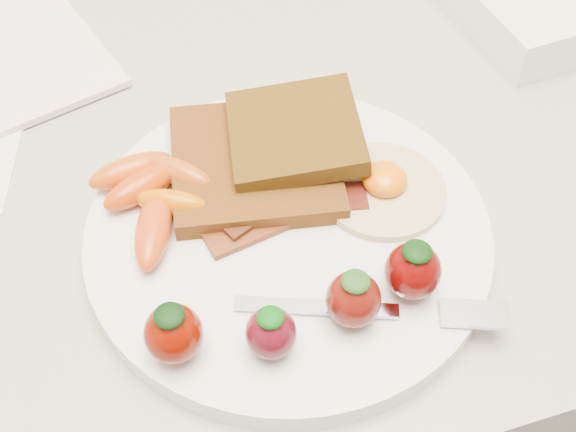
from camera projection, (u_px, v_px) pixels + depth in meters
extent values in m
cube|color=gray|center=(278.00, 368.00, 0.93)|extent=(2.00, 0.60, 0.90)
cylinder|color=white|center=(288.00, 234.00, 0.49)|extent=(0.27, 0.27, 0.02)
cube|color=#432B09|center=(255.00, 163.00, 0.51)|extent=(0.13, 0.13, 0.01)
cube|color=black|center=(295.00, 132.00, 0.50)|extent=(0.11, 0.11, 0.02)
cylinder|color=silver|center=(383.00, 190.00, 0.49)|extent=(0.11, 0.11, 0.01)
ellipsoid|color=orange|center=(385.00, 179.00, 0.49)|extent=(0.04, 0.04, 0.02)
cube|color=#4E1810|center=(275.00, 217.00, 0.48)|extent=(0.10, 0.04, 0.00)
cube|color=#46070A|center=(294.00, 201.00, 0.49)|extent=(0.10, 0.05, 0.00)
cube|color=black|center=(278.00, 191.00, 0.49)|extent=(0.10, 0.06, 0.00)
ellipsoid|color=#BE3A07|center=(143.00, 186.00, 0.49)|extent=(0.06, 0.04, 0.02)
ellipsoid|color=#CF5E00|center=(172.00, 203.00, 0.48)|extent=(0.05, 0.04, 0.02)
ellipsoid|color=#C83E0F|center=(153.00, 229.00, 0.46)|extent=(0.04, 0.07, 0.02)
ellipsoid|color=#BC4912|center=(180.00, 174.00, 0.49)|extent=(0.05, 0.05, 0.02)
ellipsoid|color=#C4470C|center=(130.00, 170.00, 0.50)|extent=(0.06, 0.03, 0.02)
ellipsoid|color=#610900|center=(174.00, 334.00, 0.40)|extent=(0.03, 0.03, 0.04)
ellipsoid|color=black|center=(169.00, 316.00, 0.39)|extent=(0.02, 0.02, 0.01)
ellipsoid|color=#4B0814|center=(271.00, 333.00, 0.41)|extent=(0.03, 0.03, 0.03)
ellipsoid|color=#074909|center=(270.00, 317.00, 0.39)|extent=(0.02, 0.02, 0.01)
ellipsoid|color=#560D07|center=(353.00, 300.00, 0.42)|extent=(0.03, 0.03, 0.04)
ellipsoid|color=#1D4814|center=(356.00, 281.00, 0.41)|extent=(0.02, 0.02, 0.01)
ellipsoid|color=#500403|center=(413.00, 271.00, 0.43)|extent=(0.03, 0.03, 0.04)
ellipsoid|color=black|center=(417.00, 252.00, 0.42)|extent=(0.02, 0.02, 0.01)
cube|color=silver|center=(316.00, 307.00, 0.43)|extent=(0.10, 0.04, 0.00)
cube|color=silver|center=(475.00, 314.00, 0.43)|extent=(0.05, 0.03, 0.00)
cube|color=silver|center=(31.00, 54.00, 0.61)|extent=(0.15, 0.19, 0.01)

